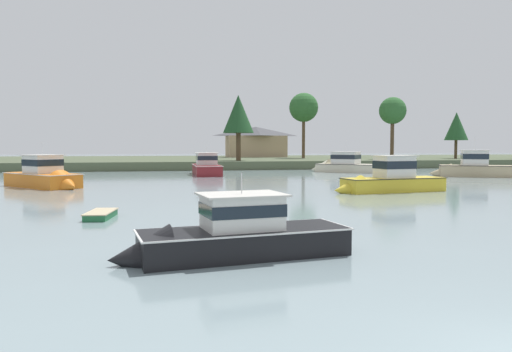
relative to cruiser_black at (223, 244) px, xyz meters
The scene contains 15 objects.
far_shore_bank 74.33m from the cruiser_black, 86.73° to the left, with size 177.25×42.34×1.24m, color #4C563D.
cruiser_black is the anchor object (origin of this frame).
cruiser_yellow 24.20m from the cruiser_black, 52.30° to the left, with size 9.34×3.60×4.78m.
dinghy_grey 43.33m from the cruiser_black, 110.92° to the left, with size 1.33×3.12×0.54m.
cruiser_sand 47.14m from the cruiser_black, 46.16° to the left, with size 9.92×6.81×5.47m.
cruiser_orange 30.29m from the cruiser_black, 111.69° to the left, with size 7.91×8.55×4.84m.
cruiser_maroon 44.20m from the cruiser_black, 85.42° to the left, with size 3.05×9.75×4.67m.
cruiser_cream 50.56m from the cruiser_black, 64.43° to the left, with size 9.89×9.29×5.42m.
dinghy_green 10.52m from the cruiser_black, 116.84° to the left, with size 1.47×2.77×0.47m.
mooring_buoy_orange 13.64m from the cruiser_black, 73.78° to the left, with size 0.43×0.43×0.48m.
shore_tree_inland_a 71.18m from the cruiser_black, 59.05° to the left, with size 4.50×4.50×10.37m.
shore_tree_left 74.87m from the cruiser_black, 71.31° to the left, with size 5.26×5.26×11.84m.
shore_tree_inland_c 79.02m from the cruiser_black, 51.55° to the left, with size 4.00×4.00×8.11m.
shore_tree_center 59.06m from the cruiser_black, 80.43° to the left, with size 4.67×4.67×9.91m.
cottage_eastern 82.06m from the cruiser_black, 78.12° to the left, with size 12.41×6.61×6.04m.
Camera 1 is at (-6.13, -6.29, 3.49)m, focal length 33.94 mm.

